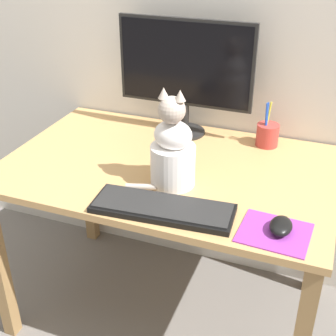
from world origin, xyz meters
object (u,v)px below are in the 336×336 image
object	(u,v)px
monitor	(185,70)
computer_mouse_right	(281,226)
cat	(172,150)
keyboard	(163,208)
pen_cup	(267,135)

from	to	relation	value
monitor	computer_mouse_right	distance (m)	0.77
computer_mouse_right	cat	size ratio (longest dim) A/B	0.29
monitor	keyboard	bearing A→B (deg)	-77.44
computer_mouse_right	pen_cup	bearing A→B (deg)	104.15
monitor	computer_mouse_right	world-z (taller)	monitor
monitor	pen_cup	bearing A→B (deg)	0.67
computer_mouse_right	pen_cup	xyz separation A→B (m)	(-0.14, 0.55, 0.02)
computer_mouse_right	cat	distance (m)	0.42
computer_mouse_right	pen_cup	size ratio (longest dim) A/B	0.55
keyboard	pen_cup	world-z (taller)	pen_cup
computer_mouse_right	cat	xyz separation A→B (m)	(-0.38, 0.15, 0.10)
keyboard	cat	bearing A→B (deg)	95.96
monitor	pen_cup	world-z (taller)	monitor
monitor	keyboard	size ratio (longest dim) A/B	1.22
keyboard	pen_cup	bearing A→B (deg)	65.24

